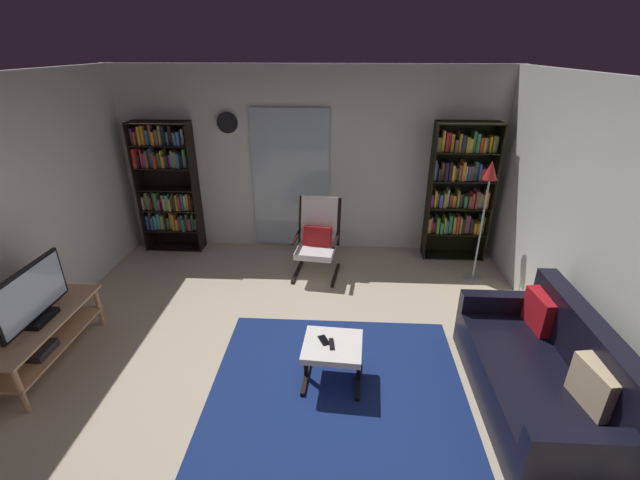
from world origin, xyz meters
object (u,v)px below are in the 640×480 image
bookshelf_near_tv (167,183)px  tv_remote (332,344)px  tv_stand (43,336)px  wall_clock (227,123)px  lounge_armchair (318,235)px  ottoman (332,350)px  floor_lamp_by_shelf (488,190)px  bookshelf_near_sofa (460,187)px  cell_phone (324,340)px  television (32,297)px  leather_sofa (544,377)px

bookshelf_near_tv → tv_remote: 3.71m
tv_stand → wall_clock: (1.19, 2.76, 1.53)m
lounge_armchair → ottoman: size_ratio=1.86×
bookshelf_near_tv → floor_lamp_by_shelf: (4.27, -0.72, 0.22)m
tv_stand → bookshelf_near_sofa: (4.39, 2.58, 0.72)m
tv_remote → cell_phone: bearing=136.6°
wall_clock → television: bearing=-113.5°
tv_stand → wall_clock: wall_clock is taller
leather_sofa → wall_clock: 4.74m
television → leather_sofa: size_ratio=0.49×
ottoman → wall_clock: size_ratio=1.89×
television → floor_lamp_by_shelf: size_ratio=0.56×
tv_stand → bookshelf_near_tv: bearing=84.2°
ottoman → floor_lamp_by_shelf: bearing=47.7°
bookshelf_near_tv → leather_sofa: bookshelf_near_tv is taller
television → ottoman: bearing=-2.0°
tv_stand → tv_remote: bearing=-1.8°
bookshelf_near_tv → bookshelf_near_sofa: bearing=-0.8°
leather_sofa → lounge_armchair: 3.05m
television → lounge_armchair: bearing=38.7°
cell_phone → tv_remote: bearing=-62.3°
bookshelf_near_sofa → cell_phone: 3.20m
tv_remote → floor_lamp_by_shelf: size_ratio=0.09×
bookshelf_near_sofa → floor_lamp_by_shelf: bookshelf_near_sofa is taller
tv_stand → lounge_armchair: 3.18m
tv_stand → ottoman: 2.73m
wall_clock → tv_remote: bearing=-61.7°
tv_remote → floor_lamp_by_shelf: (1.82, 2.00, 0.80)m
bookshelf_near_tv → leather_sofa: size_ratio=1.05×
bookshelf_near_tv → wall_clock: (0.92, 0.12, 0.84)m
floor_lamp_by_shelf → wall_clock: wall_clock is taller
bookshelf_near_sofa → cell_phone: size_ratio=13.73×
television → leather_sofa: (4.49, -0.30, -0.43)m
bookshelf_near_tv → leather_sofa: 5.18m
bookshelf_near_tv → wall_clock: 1.25m
television → cell_phone: (2.65, -0.05, -0.32)m
leather_sofa → bookshelf_near_tv: bearing=145.5°
television → tv_remote: (2.72, -0.11, -0.32)m
tv_stand → lounge_armchair: bearing=38.9°
lounge_armchair → floor_lamp_by_shelf: 2.18m
tv_stand → cell_phone: tv_stand is taller
leather_sofa → floor_lamp_by_shelf: 2.37m
television → bookshelf_near_sofa: bookshelf_near_sofa is taller
bookshelf_near_tv → bookshelf_near_sofa: size_ratio=0.98×
bookshelf_near_tv → lounge_armchair: size_ratio=1.84×
television → lounge_armchair: size_ratio=0.87×
wall_clock → ottoman: bearing=-61.5°
tv_stand → leather_sofa: size_ratio=0.74×
bookshelf_near_sofa → tv_remote: 3.20m
lounge_armchair → ottoman: 2.09m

